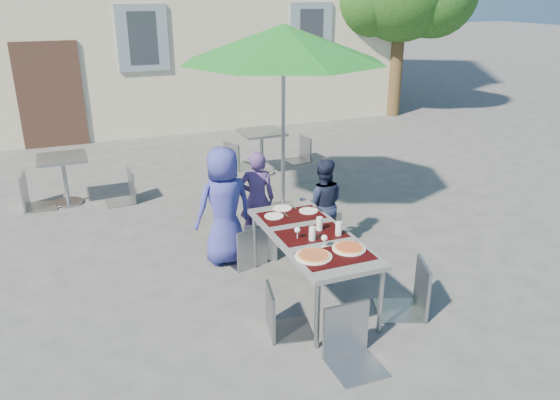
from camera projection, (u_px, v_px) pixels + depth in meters
name	position (u px, v px, depth m)	size (l,w,h in m)	color
ground	(265.00, 294.00, 6.06)	(90.00, 90.00, 0.00)	#444547
dining_table	(312.00, 239.00, 5.77)	(0.80, 1.85, 0.76)	#4A4B4F
pizza_near_left	(313.00, 256.00, 5.24)	(0.36, 0.36, 0.03)	white
pizza_near_right	(349.00, 248.00, 5.40)	(0.33, 0.33, 0.03)	white
glassware	(321.00, 230.00, 5.66)	(0.50, 0.45, 0.15)	silver
place_settings	(289.00, 212.00, 6.31)	(0.69, 0.41, 0.01)	white
child_0	(224.00, 206.00, 6.56)	(0.71, 0.46, 1.46)	#353992
child_1	(257.00, 199.00, 7.04)	(0.46, 0.30, 1.27)	#4D366F
child_2	(322.00, 204.00, 6.96)	(0.58, 0.34, 1.20)	#191F37
chair_0	(247.00, 222.00, 6.51)	(0.53, 0.54, 0.97)	gray
chair_1	(260.00, 218.00, 6.71)	(0.51, 0.51, 0.92)	#90979B
chair_2	(323.00, 208.00, 6.94)	(0.44, 0.44, 0.96)	gray
chair_3	(281.00, 284.00, 5.19)	(0.49, 0.49, 0.93)	gray
chair_4	(415.00, 258.00, 5.51)	(0.61, 0.60, 1.06)	gray
chair_5	(353.00, 304.00, 4.75)	(0.45, 0.46, 1.02)	#92979D
patio_umbrella	(283.00, 44.00, 7.36)	(2.87, 2.87, 2.74)	#929399
cafe_table_0	(64.00, 171.00, 8.44)	(0.72, 0.72, 0.77)	#929399
bg_chair_l_0	(29.00, 170.00, 8.24)	(0.51, 0.51, 1.05)	gray
bg_chair_r_0	(123.00, 167.00, 8.52)	(0.46, 0.45, 0.98)	gray
cafe_table_1	(262.00, 144.00, 9.85)	(0.75, 0.75, 0.80)	#929399
bg_chair_l_1	(235.00, 139.00, 10.13)	(0.57, 0.57, 0.98)	gray
bg_chair_r_1	(302.00, 135.00, 10.62)	(0.46, 0.45, 0.91)	gray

